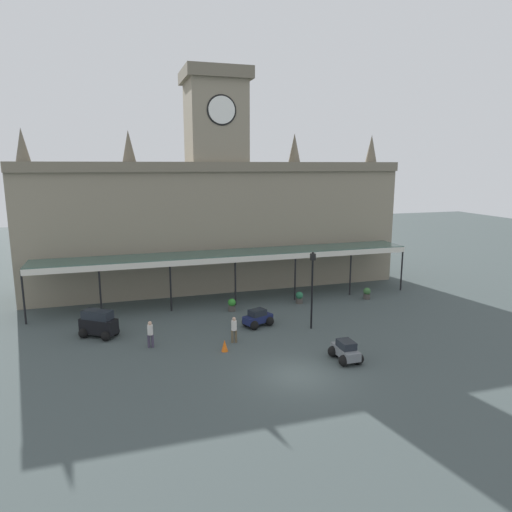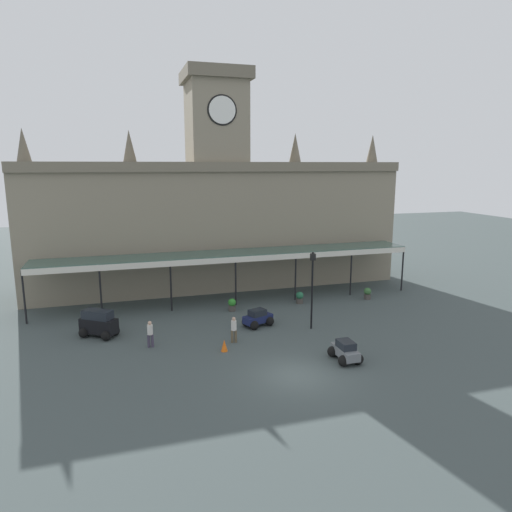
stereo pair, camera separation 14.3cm
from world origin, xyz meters
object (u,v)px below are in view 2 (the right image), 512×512
object	(u,v)px
car_black_van	(99,325)
car_navy_sedan	(258,319)
planter_near_kerb	(300,297)
pedestrian_near_entrance	(150,333)
pedestrian_crossing_forecourt	(234,329)
planter_forecourt_centre	(232,305)
planter_by_canopy	(367,293)
car_grey_sedan	(345,352)
victorian_lamppost	(312,282)
traffic_cone	(224,345)

from	to	relation	value
car_black_van	car_navy_sedan	distance (m)	10.52
planter_near_kerb	pedestrian_near_entrance	bearing A→B (deg)	-154.50
car_black_van	pedestrian_crossing_forecourt	xyz separation A→B (m)	(8.14, -3.53, 0.10)
pedestrian_crossing_forecourt	planter_forecourt_centre	distance (m)	6.42
planter_near_kerb	planter_by_canopy	size ratio (longest dim) A/B	1.00
car_navy_sedan	planter_forecourt_centre	xyz separation A→B (m)	(-0.90, 3.79, -0.01)
car_black_van	car_navy_sedan	size ratio (longest dim) A/B	1.16
car_navy_sedan	planter_by_canopy	xyz separation A→B (m)	(10.63, 3.60, -0.01)
car_grey_sedan	car_navy_sedan	bearing A→B (deg)	114.02
car_grey_sedan	planter_near_kerb	world-z (taller)	car_grey_sedan
planter_near_kerb	planter_forecourt_centre	world-z (taller)	same
car_navy_sedan	planter_near_kerb	xyz separation A→B (m)	(4.78, 4.09, -0.01)
car_navy_sedan	planter_forecourt_centre	size ratio (longest dim) A/B	2.32
car_black_van	victorian_lamppost	bearing A→B (deg)	-10.74
pedestrian_crossing_forecourt	planter_forecourt_centre	world-z (taller)	pedestrian_crossing_forecourt
victorian_lamppost	planter_forecourt_centre	distance (m)	7.37
planter_near_kerb	planter_forecourt_centre	xyz separation A→B (m)	(-5.68, -0.30, 0.00)
planter_by_canopy	planter_forecourt_centre	bearing A→B (deg)	179.06
pedestrian_crossing_forecourt	planter_near_kerb	xyz separation A→B (m)	(7.10, 6.55, -0.42)
car_black_van	pedestrian_crossing_forecourt	bearing A→B (deg)	-23.43
car_grey_sedan	pedestrian_near_entrance	size ratio (longest dim) A/B	1.23
traffic_cone	victorian_lamppost	bearing A→B (deg)	17.66
car_navy_sedan	victorian_lamppost	world-z (taller)	victorian_lamppost
traffic_cone	planter_near_kerb	size ratio (longest dim) A/B	0.75
car_grey_sedan	pedestrian_near_entrance	bearing A→B (deg)	153.55
pedestrian_crossing_forecourt	planter_by_canopy	distance (m)	14.31
pedestrian_crossing_forecourt	car_navy_sedan	bearing A→B (deg)	46.66
pedestrian_crossing_forecourt	planter_forecourt_centre	size ratio (longest dim) A/B	1.74
car_navy_sedan	car_black_van	bearing A→B (deg)	174.17
victorian_lamppost	traffic_cone	distance (m)	7.47
pedestrian_near_entrance	planter_forecourt_centre	distance (m)	8.52
car_navy_sedan	victorian_lamppost	size ratio (longest dim) A/B	0.42
pedestrian_crossing_forecourt	car_grey_sedan	bearing A→B (deg)	-39.58
pedestrian_near_entrance	planter_forecourt_centre	xyz separation A→B (m)	(6.49, 5.51, -0.42)
planter_near_kerb	planter_by_canopy	xyz separation A→B (m)	(5.85, -0.49, 0.00)
planter_near_kerb	planter_by_canopy	bearing A→B (deg)	-4.75
car_navy_sedan	traffic_cone	size ratio (longest dim) A/B	3.09
car_black_van	planter_by_canopy	distance (m)	21.25
planter_near_kerb	victorian_lamppost	bearing A→B (deg)	-104.34
pedestrian_near_entrance	traffic_cone	bearing A→B (deg)	-24.61
pedestrian_crossing_forecourt	planter_by_canopy	size ratio (longest dim) A/B	1.74
car_navy_sedan	traffic_cone	world-z (taller)	car_navy_sedan
car_grey_sedan	traffic_cone	bearing A→B (deg)	152.36
car_black_van	car_navy_sedan	bearing A→B (deg)	-5.83
pedestrian_near_entrance	car_navy_sedan	bearing A→B (deg)	13.09
pedestrian_crossing_forecourt	pedestrian_near_entrance	size ratio (longest dim) A/B	1.00
victorian_lamppost	car_navy_sedan	bearing A→B (deg)	155.07
car_navy_sedan	planter_by_canopy	bearing A→B (deg)	18.71
planter_by_canopy	planter_forecourt_centre	distance (m)	11.54
victorian_lamppost	planter_by_canopy	distance (m)	9.36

